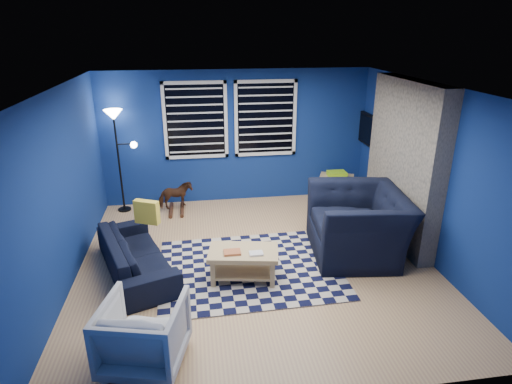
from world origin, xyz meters
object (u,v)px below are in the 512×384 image
sofa (136,255)px  armchair_bent (144,333)px  rocking_horse (176,195)px  cabinet (336,188)px  floor_lamp (116,129)px  coffee_table (243,259)px  armchair_big (358,224)px  tv (371,131)px

sofa → armchair_bent: 1.81m
rocking_horse → cabinet: (3.06, 0.04, -0.05)m
sofa → floor_lamp: (-0.45, 2.25, 1.27)m
armchair_bent → coffee_table: armchair_bent is taller
armchair_bent → armchair_big: bearing=-133.5°
tv → sofa: tv is taller
cabinet → armchair_big: bearing=-77.0°
rocking_horse → floor_lamp: floor_lamp is taller
rocking_horse → cabinet: cabinet is taller
tv → armchair_bent: bearing=-135.4°
coffee_table → floor_lamp: floor_lamp is taller
sofa → coffee_table: bearing=-125.2°
sofa → rocking_horse: rocking_horse is taller
sofa → tv: bearing=-83.7°
armchair_bent → coffee_table: bearing=-116.0°
armchair_big → cabinet: bearing=176.4°
tv → floor_lamp: (-4.57, 0.25, 0.14)m
armchair_big → floor_lamp: floor_lamp is taller
rocking_horse → coffee_table: bearing=-174.6°
armchair_bent → cabinet: 5.06m
sofa → armchair_big: 3.22m
sofa → coffee_table: (1.44, -0.40, 0.04)m
rocking_horse → cabinet: bearing=-105.3°
floor_lamp → armchair_bent: bearing=-79.7°
armchair_bent → coffee_table: 1.81m
sofa → floor_lamp: bearing=-8.2°
sofa → floor_lamp: floor_lamp is taller
armchair_bent → floor_lamp: 4.27m
armchair_bent → rocking_horse: bearing=-79.0°
tv → cabinet: bearing=173.2°
armchair_bent → tv: bearing=-121.3°
floor_lamp → armchair_big: bearing=-30.7°
armchair_bent → floor_lamp: (-0.73, 4.04, 1.17)m
tv → armchair_bent: tv is taller
sofa → coffee_table: sofa is taller
cabinet → rocking_horse: bearing=-156.8°
sofa → coffee_table: size_ratio=1.88×
tv → floor_lamp: floor_lamp is taller
tv → rocking_horse: size_ratio=1.68×
coffee_table → armchair_bent: bearing=-130.1°
cabinet → coffee_table: bearing=-107.9°
armchair_bent → coffee_table: (1.17, 1.38, -0.05)m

